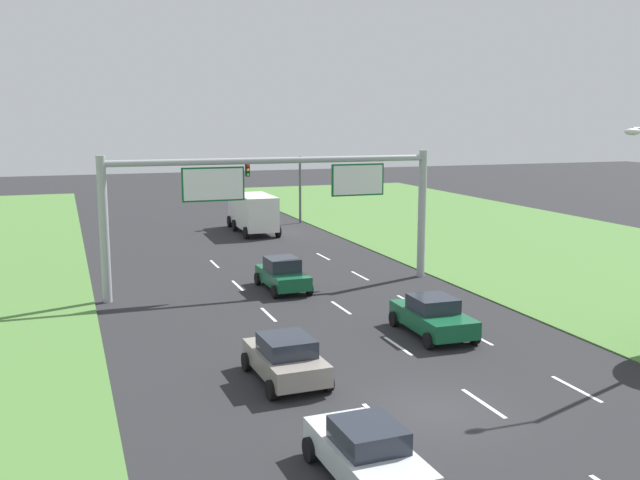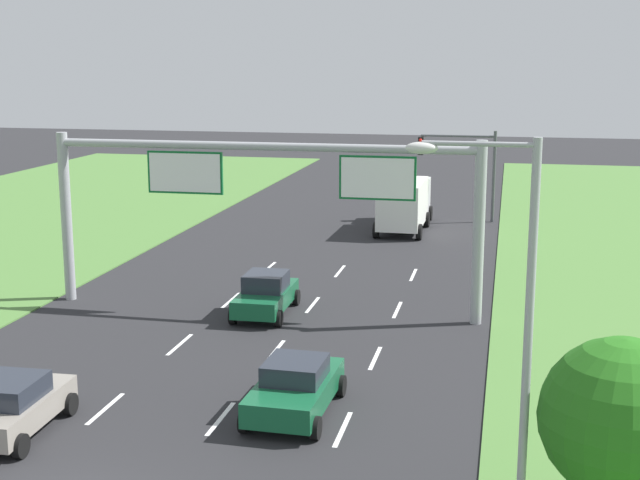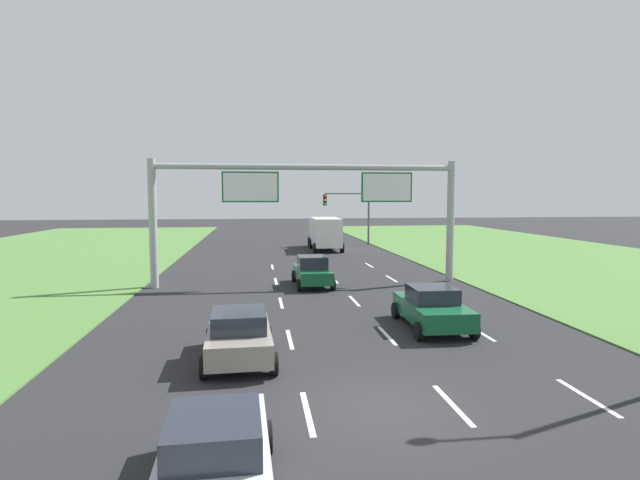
# 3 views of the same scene
# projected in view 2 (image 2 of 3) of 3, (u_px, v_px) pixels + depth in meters

# --- Properties ---
(lane_dashes_inner_left) EXTENTS (0.14, 44.40, 0.01)m
(lane_dashes_inner_left) POSITION_uv_depth(u_px,v_px,m) (54.00, 453.00, 22.91)
(lane_dashes_inner_left) COLOR white
(lane_dashes_inner_left) RESTS_ON ground_plane
(lane_dashes_inner_right) EXTENTS (0.14, 44.40, 0.01)m
(lane_dashes_inner_right) POSITION_uv_depth(u_px,v_px,m) (183.00, 465.00, 22.20)
(lane_dashes_inner_right) COLOR white
(lane_dashes_inner_right) RESTS_ON ground_plane
(lane_dashes_slip) EXTENTS (0.14, 44.40, 0.01)m
(lane_dashes_slip) POSITION_uv_depth(u_px,v_px,m) (320.00, 479.00, 21.48)
(lane_dashes_slip) COLOR white
(lane_dashes_slip) RESTS_ON ground_plane
(car_near_red) EXTENTS (2.31, 4.35, 1.58)m
(car_near_red) POSITION_uv_depth(u_px,v_px,m) (295.00, 387.00, 25.31)
(car_near_red) COLOR #145633
(car_near_red) RESTS_ON ground_plane
(car_mid_lane) EXTENTS (2.24, 3.99, 1.56)m
(car_mid_lane) POSITION_uv_depth(u_px,v_px,m) (12.00, 405.00, 23.96)
(car_mid_lane) COLOR gray
(car_mid_lane) RESTS_ON ground_plane
(car_far_ahead) EXTENTS (2.08, 4.21, 1.66)m
(car_far_ahead) POSITION_uv_depth(u_px,v_px,m) (266.00, 294.00, 35.11)
(car_far_ahead) COLOR #145633
(car_far_ahead) RESTS_ON ground_plane
(box_truck) EXTENTS (2.78, 7.45, 2.98)m
(box_truck) POSITION_uv_depth(u_px,v_px,m) (405.00, 202.00, 52.29)
(box_truck) COLOR silver
(box_truck) RESTS_ON ground_plane
(sign_gantry) EXTENTS (17.24, 0.44, 7.00)m
(sign_gantry) POSITION_uv_depth(u_px,v_px,m) (265.00, 190.00, 34.73)
(sign_gantry) COLOR #9EA0A5
(sign_gantry) RESTS_ON ground_plane
(traffic_light_mast) EXTENTS (4.76, 0.49, 5.60)m
(traffic_light_mast) POSITION_uv_depth(u_px,v_px,m) (462.00, 159.00, 54.55)
(traffic_light_mast) COLOR #47494F
(traffic_light_mast) RESTS_ON ground_plane
(street_lamp) EXTENTS (2.61, 0.32, 8.50)m
(street_lamp) POSITION_uv_depth(u_px,v_px,m) (510.00, 310.00, 17.63)
(street_lamp) COLOR #9EA0A5
(street_lamp) RESTS_ON ground_plane
(roadside_tree_near) EXTENTS (3.27, 3.27, 4.61)m
(roadside_tree_near) POSITION_uv_depth(u_px,v_px,m) (621.00, 419.00, 17.64)
(roadside_tree_near) COLOR #513823
(roadside_tree_near) RESTS_ON ground_plane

